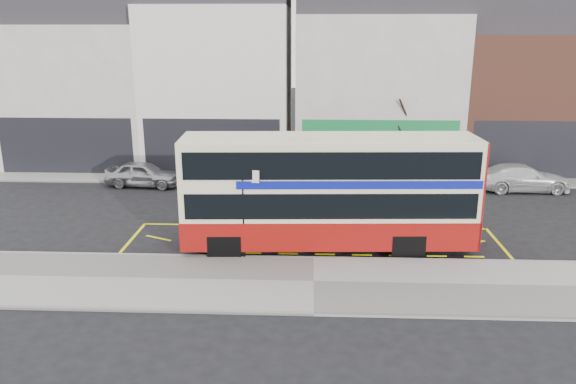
{
  "coord_description": "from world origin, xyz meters",
  "views": [
    {
      "loc": [
        -0.11,
        -18.51,
        7.77
      ],
      "look_at": [
        -0.99,
        2.0,
        1.81
      ],
      "focal_mm": 35.0,
      "sensor_mm": 36.0,
      "label": 1
    }
  ],
  "objects_px": {
    "double_decker_bus": "(330,191)",
    "street_tree_left": "(65,108)",
    "bus_stop_post": "(245,204)",
    "street_tree_right": "(401,107)",
    "car_grey": "(329,179)",
    "car_white": "(522,178)",
    "car_silver": "(143,174)"
  },
  "relations": [
    {
      "from": "car_silver",
      "to": "street_tree_right",
      "type": "xyz_separation_m",
      "value": [
        13.35,
        2.68,
        3.13
      ]
    },
    {
      "from": "double_decker_bus",
      "to": "street_tree_left",
      "type": "distance_m",
      "value": 18.12
    },
    {
      "from": "double_decker_bus",
      "to": "street_tree_left",
      "type": "bearing_deg",
      "value": 139.57
    },
    {
      "from": "bus_stop_post",
      "to": "street_tree_right",
      "type": "bearing_deg",
      "value": 67.1
    },
    {
      "from": "car_silver",
      "to": "street_tree_right",
      "type": "bearing_deg",
      "value": -73.12
    },
    {
      "from": "car_grey",
      "to": "street_tree_left",
      "type": "height_order",
      "value": "street_tree_left"
    },
    {
      "from": "bus_stop_post",
      "to": "double_decker_bus",
      "type": "bearing_deg",
      "value": 30.77
    },
    {
      "from": "bus_stop_post",
      "to": "street_tree_right",
      "type": "xyz_separation_m",
      "value": [
        6.98,
        12.09,
        1.71
      ]
    },
    {
      "from": "double_decker_bus",
      "to": "car_grey",
      "type": "height_order",
      "value": "double_decker_bus"
    },
    {
      "from": "car_grey",
      "to": "car_white",
      "type": "height_order",
      "value": "car_white"
    },
    {
      "from": "bus_stop_post",
      "to": "car_grey",
      "type": "distance_m",
      "value": 9.49
    },
    {
      "from": "street_tree_left",
      "to": "street_tree_right",
      "type": "distance_m",
      "value": 18.38
    },
    {
      "from": "car_white",
      "to": "street_tree_left",
      "type": "relative_size",
      "value": 0.86
    },
    {
      "from": "double_decker_bus",
      "to": "bus_stop_post",
      "type": "height_order",
      "value": "double_decker_bus"
    },
    {
      "from": "street_tree_left",
      "to": "street_tree_right",
      "type": "relative_size",
      "value": 0.95
    },
    {
      "from": "car_grey",
      "to": "bus_stop_post",
      "type": "bearing_deg",
      "value": 168.82
    },
    {
      "from": "bus_stop_post",
      "to": "car_white",
      "type": "bearing_deg",
      "value": 43.48
    },
    {
      "from": "bus_stop_post",
      "to": "street_tree_right",
      "type": "relative_size",
      "value": 0.58
    },
    {
      "from": "car_silver",
      "to": "street_tree_right",
      "type": "height_order",
      "value": "street_tree_right"
    },
    {
      "from": "bus_stop_post",
      "to": "car_grey",
      "type": "bearing_deg",
      "value": 77.62
    },
    {
      "from": "double_decker_bus",
      "to": "car_silver",
      "type": "relative_size",
      "value": 2.77
    },
    {
      "from": "bus_stop_post",
      "to": "street_tree_left",
      "type": "distance_m",
      "value": 16.84
    },
    {
      "from": "street_tree_left",
      "to": "car_grey",
      "type": "bearing_deg",
      "value": -13.39
    },
    {
      "from": "street_tree_right",
      "to": "car_white",
      "type": "bearing_deg",
      "value": -24.77
    },
    {
      "from": "car_grey",
      "to": "car_white",
      "type": "distance_m",
      "value": 9.66
    },
    {
      "from": "double_decker_bus",
      "to": "bus_stop_post",
      "type": "relative_size",
      "value": 3.27
    },
    {
      "from": "car_white",
      "to": "street_tree_left",
      "type": "xyz_separation_m",
      "value": [
        -24.18,
        2.89,
        2.93
      ]
    },
    {
      "from": "car_white",
      "to": "double_decker_bus",
      "type": "bearing_deg",
      "value": 128.97
    },
    {
      "from": "street_tree_left",
      "to": "car_silver",
      "type": "bearing_deg",
      "value": -29.9
    },
    {
      "from": "bus_stop_post",
      "to": "street_tree_right",
      "type": "distance_m",
      "value": 14.06
    },
    {
      "from": "car_grey",
      "to": "street_tree_right",
      "type": "xyz_separation_m",
      "value": [
        3.85,
        3.24,
        3.17
      ]
    },
    {
      "from": "bus_stop_post",
      "to": "car_silver",
      "type": "relative_size",
      "value": 0.85
    }
  ]
}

